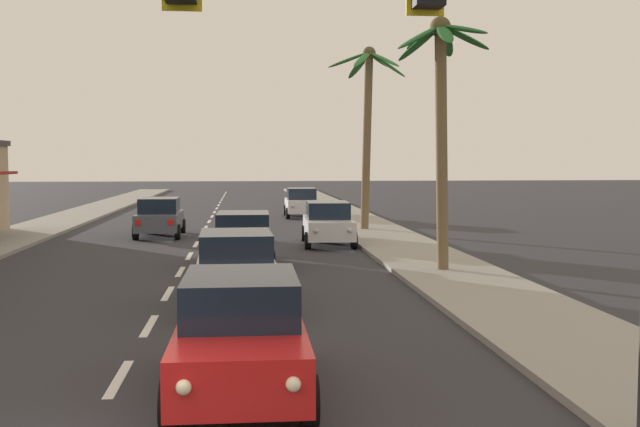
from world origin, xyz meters
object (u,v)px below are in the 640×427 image
Objects in this scene: traffic_signal_mast at (339,9)px; sedan_lead_at_stop_bar at (241,333)px; sedan_parked_mid_kerb at (301,202)px; palm_right_third at (368,106)px; palm_right_second at (441,92)px; sedan_fifth_in_queue at (243,239)px; sedan_third_in_queue at (236,269)px; sedan_parked_nearest_kerb at (328,223)px; sedan_oncoming_far at (160,217)px.

sedan_lead_at_stop_bar is at bearing 112.61° from traffic_signal_mast.
palm_right_third reaches higher than sedan_parked_mid_kerb.
palm_right_third is at bearing 89.83° from palm_right_second.
palm_right_third is at bearing 62.17° from sedan_fifth_in_queue.
sedan_fifth_in_queue is 13.21m from palm_right_third.
sedan_lead_at_stop_bar is 12.75m from sedan_fifth_in_queue.
sedan_third_in_queue is 0.61× the size of palm_right_second.
sedan_parked_nearest_kerb is (3.29, 5.68, 0.00)m from sedan_fifth_in_queue.
traffic_signal_mast is 25.67m from sedan_oncoming_far.
sedan_third_in_queue is 1.01× the size of sedan_oncoming_far.
sedan_parked_nearest_kerb is at bearing 79.85° from sedan_lead_at_stop_bar.
sedan_lead_at_stop_bar is 18.72m from sedan_parked_nearest_kerb.
sedan_lead_at_stop_bar and sedan_parked_mid_kerb have the same top height.
sedan_fifth_in_queue is (0.01, 12.75, 0.00)m from sedan_lead_at_stop_bar.
sedan_third_in_queue is 6.38m from sedan_fifth_in_queue.
sedan_parked_mid_kerb is 0.60× the size of palm_right_second.
sedan_fifth_in_queue is at bearing 89.98° from sedan_lead_at_stop_bar.
sedan_oncoming_far is at bearing -123.65° from sedan_parked_mid_kerb.
sedan_third_in_queue is 12.54m from sedan_parked_nearest_kerb.
sedan_third_in_queue is at bearing -143.95° from palm_right_second.
palm_right_third is (2.38, -9.17, 4.91)m from sedan_parked_mid_kerb.
sedan_fifth_in_queue is 0.61× the size of palm_right_second.
sedan_lead_at_stop_bar is at bearing -80.83° from sedan_oncoming_far.
sedan_parked_mid_kerb is at bearing 89.81° from sedan_parked_nearest_kerb.
palm_right_second reaches higher than sedan_third_in_queue.
sedan_parked_mid_kerb is at bearing 84.17° from sedan_lead_at_stop_bar.
sedan_parked_nearest_kerb is at bearing 83.95° from traffic_signal_mast.
sedan_fifth_in_queue is at bearing -99.48° from sedan_parked_mid_kerb.
sedan_oncoming_far is at bearing -172.27° from palm_right_third.
sedan_oncoming_far is 12.54m from sedan_parked_mid_kerb.
sedan_parked_nearest_kerb is 0.61× the size of palm_right_second.
sedan_fifth_in_queue is 7.51m from palm_right_second.
sedan_parked_nearest_kerb is (6.90, -3.90, 0.00)m from sedan_oncoming_far.
palm_right_second is (5.68, -2.14, 4.42)m from sedan_fifth_in_queue.
sedan_oncoming_far is at bearing 99.17° from sedan_lead_at_stop_bar.
sedan_oncoming_far is 10.62m from palm_right_third.
traffic_signal_mast is 35.65m from sedan_parked_mid_kerb.
sedan_lead_at_stop_bar is 0.60× the size of palm_right_second.
sedan_fifth_in_queue is 1.00× the size of sedan_parked_mid_kerb.
palm_right_third reaches higher than sedan_fifth_in_queue.
sedan_oncoming_far is at bearing 150.56° from sedan_parked_nearest_kerb.
sedan_third_in_queue is at bearing 97.70° from traffic_signal_mast.
sedan_parked_mid_kerb is at bearing 80.52° from sedan_fifth_in_queue.
palm_right_second is at bearing -20.58° from sedan_fifth_in_queue.
sedan_third_in_queue is 26.62m from sedan_parked_mid_kerb.
palm_right_second is 0.87× the size of palm_right_third.
sedan_oncoming_far is at bearing 128.44° from palm_right_second.
sedan_lead_at_stop_bar and sedan_oncoming_far have the same top height.
sedan_lead_at_stop_bar is 24.77m from palm_right_third.
sedan_third_in_queue is (-1.21, 8.96, -4.06)m from traffic_signal_mast.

